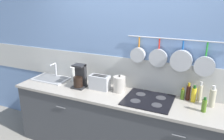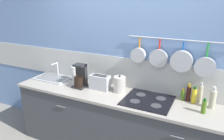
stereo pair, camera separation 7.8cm
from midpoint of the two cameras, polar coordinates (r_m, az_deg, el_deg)
The scene contains 15 objects.
wall_back at distance 2.95m, azimuth 4.63°, elevation 2.57°, with size 7.20×0.16×2.60m.
cabinet_base at distance 3.02m, azimuth 1.82°, elevation -14.72°, with size 3.03×0.58×0.85m.
countertop at distance 2.80m, azimuth 1.92°, elevation -7.15°, with size 3.07×0.60×0.03m.
sink_basin at distance 3.49m, azimuth -16.16°, elevation -2.00°, with size 0.54×0.34×0.23m.
paper_towel_roll at distance 3.28m, azimuth -10.56°, elevation -1.09°, with size 0.10×0.10×0.23m.
coffee_maker at distance 3.05m, azimuth -9.18°, elevation -2.09°, with size 0.18×0.17×0.33m.
toaster at distance 2.97m, azimuth -4.02°, elevation -3.25°, with size 0.29×0.14×0.20m.
kettle at distance 2.89m, azimuth 1.17°, elevation -3.71°, with size 0.16×0.16×0.23m.
cooktop at distance 2.71m, azimuth 8.64°, elevation -7.72°, with size 0.57×0.53×0.01m.
bottle_vinegar at distance 2.81m, azimuth 17.19°, elevation -6.05°, with size 0.05×0.05×0.15m.
bottle_sesame_oil at distance 2.80m, azimuth 18.53°, elevation -5.59°, with size 0.05×0.05×0.22m.
bottle_olive_oil at distance 2.77m, azimuth 19.82°, elevation -6.06°, with size 0.06×0.06×0.21m.
bottle_cooking_wine at distance 2.81m, azimuth 21.26°, elevation -5.55°, with size 0.05×0.05×0.25m.
bottle_dish_soap at distance 2.58m, azimuth 22.14°, elevation -8.59°, with size 0.05×0.05×0.17m.
bottle_hot_sauce at distance 2.72m, azimuth 23.99°, elevation -6.58°, with size 0.07×0.07×0.26m.
Camera 1 is at (0.93, -2.35, 2.06)m, focal length 35.00 mm.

